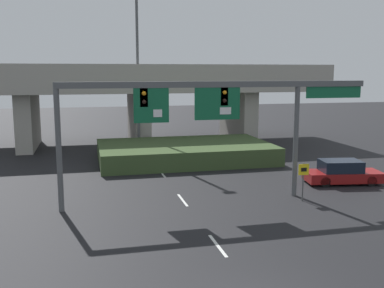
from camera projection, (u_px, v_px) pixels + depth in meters
lane_markings at (171, 185)px, 27.86m from camera, size 0.14×35.97×0.01m
signal_gantry at (209, 105)px, 23.55m from camera, size 16.83×0.44×6.48m
speed_limit_sign at (303, 176)px, 24.28m from camera, size 0.60×0.11×2.10m
highway_light_pole_near at (137, 52)px, 38.43m from camera, size 0.70×0.36×16.47m
overpass_bridge at (138, 91)px, 43.12m from camera, size 35.86×9.93×7.62m
grass_embankment at (185, 152)px, 35.55m from camera, size 13.37×8.28×1.37m
parked_sedan_near_right at (342, 173)px, 28.25m from camera, size 4.95×2.58×1.48m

